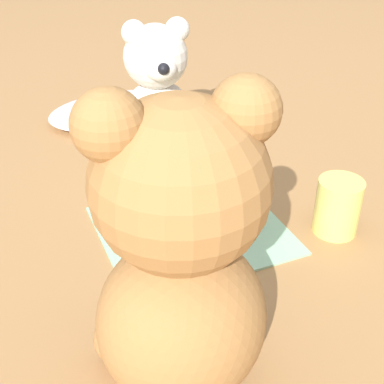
% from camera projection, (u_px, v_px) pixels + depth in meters
% --- Properties ---
extents(ground_plane, '(4.00, 4.00, 0.00)m').
position_uv_depth(ground_plane, '(192.00, 231.00, 0.65)').
color(ground_plane, '#9E7042').
extents(knitted_placemat, '(0.21, 0.19, 0.01)m').
position_uv_depth(knitted_placemat, '(192.00, 229.00, 0.64)').
color(knitted_placemat, '#8EBC99').
rests_on(knitted_placemat, ground_plane).
extents(tulle_cloth, '(0.24, 0.16, 0.03)m').
position_uv_depth(tulle_cloth, '(120.00, 110.00, 0.92)').
color(tulle_cloth, silver).
rests_on(tulle_cloth, ground_plane).
extents(teddy_bear_cream, '(0.12, 0.11, 0.21)m').
position_uv_depth(teddy_bear_cream, '(158.00, 100.00, 0.75)').
color(teddy_bear_cream, silver).
rests_on(teddy_bear_cream, ground_plane).
extents(teddy_bear_tan, '(0.15, 0.15, 0.27)m').
position_uv_depth(teddy_bear_tan, '(180.00, 263.00, 0.39)').
color(teddy_bear_tan, '#A3703D').
rests_on(teddy_bear_tan, ground_plane).
extents(cupcake_near_cream_bear, '(0.06, 0.06, 0.07)m').
position_uv_depth(cupcake_near_cream_bear, '(228.00, 200.00, 0.65)').
color(cupcake_near_cream_bear, brown).
rests_on(cupcake_near_cream_bear, knitted_placemat).
extents(saucer_plate, '(0.08, 0.08, 0.01)m').
position_uv_depth(saucer_plate, '(162.00, 247.00, 0.61)').
color(saucer_plate, silver).
rests_on(saucer_plate, knitted_placemat).
extents(cupcake_near_tan_bear, '(0.06, 0.06, 0.08)m').
position_uv_depth(cupcake_near_tan_bear, '(161.00, 226.00, 0.59)').
color(cupcake_near_tan_bear, brown).
rests_on(cupcake_near_tan_bear, saucer_plate).
extents(juice_glass, '(0.05, 0.05, 0.07)m').
position_uv_depth(juice_glass, '(338.00, 206.00, 0.63)').
color(juice_glass, '#EADB66').
rests_on(juice_glass, ground_plane).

